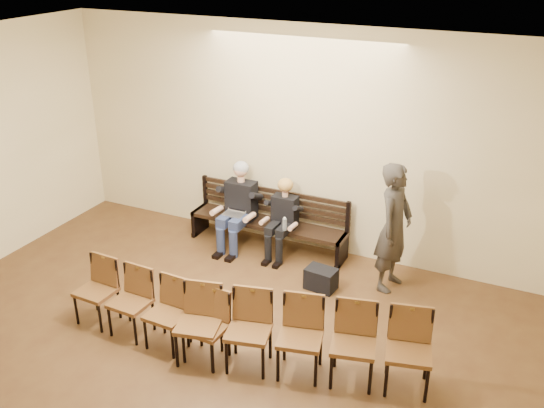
{
  "coord_description": "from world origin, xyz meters",
  "views": [
    {
      "loc": [
        3.35,
        -3.15,
        4.65
      ],
      "look_at": [
        -0.04,
        4.05,
        1.07
      ],
      "focal_mm": 40.0,
      "sensor_mm": 36.0,
      "label": 1
    }
  ],
  "objects": [
    {
      "name": "bench",
      "position": [
        -0.41,
        4.65,
        0.23
      ],
      "size": [
        2.6,
        0.9,
        0.45
      ],
      "primitive_type": "cube",
      "color": "black",
      "rests_on": "ground"
    },
    {
      "name": "seated_man",
      "position": [
        -0.86,
        4.53,
        0.7
      ],
      "size": [
        0.59,
        0.81,
        1.41
      ],
      "primitive_type": null,
      "color": "black",
      "rests_on": "ground"
    },
    {
      "name": "water_bottle",
      "position": [
        0.05,
        4.28,
        0.56
      ],
      "size": [
        0.07,
        0.07,
        0.21
      ],
      "primitive_type": "cylinder",
      "rotation": [
        0.0,
        0.0,
        0.14
      ],
      "color": "silver",
      "rests_on": "bench"
    },
    {
      "name": "room_walls",
      "position": [
        0.0,
        0.79,
        2.54
      ],
      "size": [
        8.02,
        10.01,
        3.51
      ],
      "color": "beige",
      "rests_on": "ground"
    },
    {
      "name": "chair_row_front",
      "position": [
        -0.68,
        1.84,
        0.44
      ],
      "size": [
        2.16,
        0.57,
        0.88
      ],
      "primitive_type": "cube",
      "rotation": [
        0.0,
        0.0,
        -0.04
      ],
      "color": "brown",
      "rests_on": "ground"
    },
    {
      "name": "bag",
      "position": [
        0.82,
        3.84,
        0.16
      ],
      "size": [
        0.46,
        0.34,
        0.31
      ],
      "primitive_type": "cube",
      "rotation": [
        0.0,
        0.0,
        -0.11
      ],
      "color": "black",
      "rests_on": "ground"
    },
    {
      "name": "laptop",
      "position": [
        -0.87,
        4.38,
        0.57
      ],
      "size": [
        0.35,
        0.29,
        0.24
      ],
      "primitive_type": "cube",
      "rotation": [
        0.0,
        0.0,
        -0.12
      ],
      "color": "silver",
      "rests_on": "bench"
    },
    {
      "name": "chair_row_back",
      "position": [
        1.25,
        2.04,
        0.47
      ],
      "size": [
        2.93,
        1.16,
        0.94
      ],
      "primitive_type": "cube",
      "rotation": [
        0.0,
        0.0,
        0.23
      ],
      "color": "brown",
      "rests_on": "ground"
    },
    {
      "name": "passerby",
      "position": [
        1.68,
        4.33,
        1.07
      ],
      "size": [
        0.63,
        0.85,
        2.15
      ],
      "primitive_type": "imported",
      "rotation": [
        0.0,
        0.0,
        1.42
      ],
      "color": "#342F2A",
      "rests_on": "ground"
    },
    {
      "name": "seated_woman",
      "position": [
        -0.1,
        4.53,
        0.56
      ],
      "size": [
        0.48,
        0.66,
        1.12
      ],
      "primitive_type": null,
      "color": "black",
      "rests_on": "ground"
    }
  ]
}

